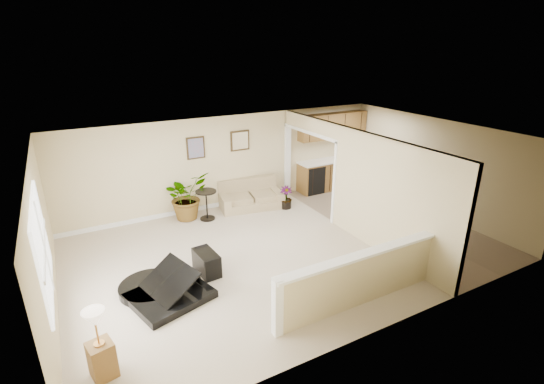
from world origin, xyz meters
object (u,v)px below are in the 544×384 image
palm_plant (186,196)px  piano (164,271)px  accent_table (206,201)px  loveseat (250,193)px  lamp_stand (100,349)px  piano_bench (207,263)px  small_plant (286,199)px

palm_plant → piano: bearing=-113.7°
accent_table → palm_plant: (-0.42, 0.32, 0.10)m
loveseat → lamp_stand: lamp_stand is taller
piano → piano_bench: size_ratio=2.59×
palm_plant → small_plant: (2.58, -0.64, -0.34)m
piano_bench → lamp_stand: (-2.12, -1.79, 0.23)m
piano_bench → palm_plant: bearing=80.3°
loveseat → palm_plant: bearing=-171.3°
loveseat → small_plant: size_ratio=3.03×
palm_plant → lamp_stand: size_ratio=1.30×
piano_bench → lamp_stand: size_ratio=0.63×
piano → lamp_stand: piano is taller
piano → lamp_stand: size_ratio=1.64×
lamp_stand → piano: bearing=49.1°
piano_bench → palm_plant: size_ratio=0.49×
loveseat → palm_plant: size_ratio=1.34×
piano → palm_plant: size_ratio=1.26×
accent_table → lamp_stand: 5.18m
piano_bench → palm_plant: palm_plant is taller
small_plant → lamp_stand: (-5.17, -3.89, 0.19)m
loveseat → palm_plant: palm_plant is taller
piano → palm_plant: bearing=50.5°
loveseat → lamp_stand: (-4.37, -4.49, 0.08)m
piano → loveseat: size_ratio=0.94×
palm_plant → lamp_stand: (-2.59, -4.53, -0.15)m
piano_bench → loveseat: 3.51m
loveseat → small_plant: bearing=-27.1°
piano_bench → accent_table: bearing=69.9°
loveseat → palm_plant: (-1.78, 0.04, 0.23)m
small_plant → accent_table: bearing=171.4°
accent_table → palm_plant: bearing=143.1°
loveseat → small_plant: loveseat is taller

